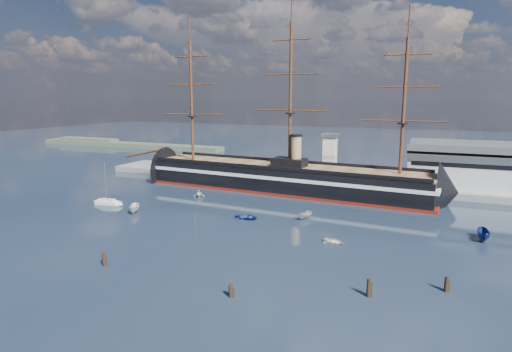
% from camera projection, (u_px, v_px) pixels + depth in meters
% --- Properties ---
extents(ground, '(600.00, 600.00, 0.00)m').
position_uv_depth(ground, '(287.00, 209.00, 110.90)').
color(ground, '#152132').
rests_on(ground, ground).
extents(quay, '(180.00, 18.00, 2.00)m').
position_uv_depth(quay, '(352.00, 186.00, 139.56)').
color(quay, slate).
rests_on(quay, ground).
extents(quay_tower, '(5.00, 5.00, 15.00)m').
position_uv_depth(quay_tower, '(330.00, 156.00, 137.77)').
color(quay_tower, silver).
rests_on(quay_tower, ground).
extents(shoreline, '(120.00, 10.00, 4.00)m').
position_uv_depth(shoreline, '(115.00, 144.00, 250.36)').
color(shoreline, '#3F4C38').
rests_on(shoreline, ground).
extents(warship, '(113.39, 22.19, 53.94)m').
position_uv_depth(warship, '(278.00, 177.00, 132.11)').
color(warship, black).
rests_on(warship, ground).
extents(sailboat, '(7.38, 2.85, 11.52)m').
position_uv_depth(sailboat, '(108.00, 202.00, 114.90)').
color(sailboat, silver).
rests_on(sailboat, ground).
extents(motorboat_a, '(7.13, 5.39, 2.71)m').
position_uv_depth(motorboat_a, '(135.00, 213.00, 106.95)').
color(motorboat_a, silver).
rests_on(motorboat_a, ground).
extents(motorboat_b, '(1.75, 3.65, 1.65)m').
position_uv_depth(motorboat_b, '(247.00, 219.00, 101.44)').
color(motorboat_b, navy).
rests_on(motorboat_b, ground).
extents(motorboat_c, '(5.87, 3.90, 2.20)m').
position_uv_depth(motorboat_c, '(305.00, 219.00, 101.54)').
color(motorboat_c, gray).
rests_on(motorboat_c, ground).
extents(motorboat_d, '(6.38, 4.94, 2.15)m').
position_uv_depth(motorboat_d, '(199.00, 197.00, 124.12)').
color(motorboat_d, silver).
rests_on(motorboat_d, ground).
extents(motorboat_e, '(2.17, 3.10, 1.34)m').
position_uv_depth(motorboat_e, '(334.00, 244.00, 84.39)').
color(motorboat_e, silver).
rests_on(motorboat_e, ground).
extents(motorboat_f, '(7.03, 2.78, 2.78)m').
position_uv_depth(motorboat_f, '(483.00, 240.00, 86.50)').
color(motorboat_f, navy).
rests_on(motorboat_f, ground).
extents(piling_near_left, '(0.64, 0.64, 3.13)m').
position_uv_depth(piling_near_left, '(105.00, 266.00, 73.47)').
color(piling_near_left, black).
rests_on(piling_near_left, ground).
extents(piling_near_mid, '(0.64, 0.64, 2.64)m').
position_uv_depth(piling_near_mid, '(231.00, 297.00, 62.06)').
color(piling_near_mid, black).
rests_on(piling_near_mid, ground).
extents(piling_near_right, '(0.64, 0.64, 3.50)m').
position_uv_depth(piling_near_right, '(368.00, 297.00, 62.16)').
color(piling_near_right, black).
rests_on(piling_near_right, ground).
extents(piling_far_right, '(0.64, 0.64, 3.04)m').
position_uv_depth(piling_far_right, '(446.00, 292.00, 63.78)').
color(piling_far_right, black).
rests_on(piling_far_right, ground).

